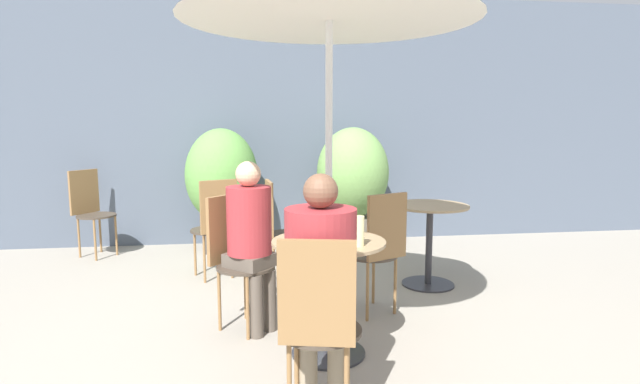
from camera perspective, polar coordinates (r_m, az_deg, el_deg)
The scene contains 16 objects.
ground_plane at distance 3.29m, azimuth -1.06°, elevation -18.55°, with size 20.00×20.00×0.00m, color gray.
storefront_wall at distance 6.18m, azimuth -4.63°, elevation 8.14°, with size 10.00×0.06×3.00m.
cafe_table_near at distance 3.17m, azimuth 0.99°, elevation -9.42°, with size 0.71×0.71×0.74m.
cafe_table_far at distance 4.62m, azimuth 12.40°, elevation -4.24°, with size 0.69×0.69×0.74m.
bistro_chair_0 at distance 3.65m, azimuth -9.67°, elevation -6.48°, with size 0.47×0.47×0.96m.
bistro_chair_1 at distance 2.40m, azimuth -0.20°, elevation -14.04°, with size 0.42×0.44×0.96m.
bistro_chair_2 at distance 6.08m, azimuth -24.81°, elevation -1.36°, with size 0.47×0.47×0.96m.
bistro_chair_3 at distance 4.54m, azimuth -4.72°, elevation -3.56°, with size 0.42×0.41×0.96m.
bistro_chair_4 at distance 4.75m, azimuth -11.80°, elevation -3.18°, with size 0.45×0.46×0.96m.
bistro_chair_5 at distance 3.80m, azimuth 6.80°, elevation -5.85°, with size 0.45×0.46×0.96m.
seated_person_0 at distance 3.51m, azimuth -7.92°, elevation -4.40°, with size 0.40×0.39×1.21m.
seated_person_1 at distance 2.49m, azimuth 0.09°, elevation -9.30°, with size 0.36×0.39×1.23m.
beer_glass_0 at distance 3.19m, azimuth -2.67°, elevation -3.63°, with size 0.06×0.06×0.17m.
beer_glass_1 at distance 2.96m, azimuth 4.42°, elevation -4.48°, with size 0.07×0.07×0.18m.
potted_plant_0 at distance 5.77m, azimuth -11.16°, elevation 1.20°, with size 0.81×0.81×1.41m.
potted_plant_1 at distance 5.82m, azimuth 3.76°, elevation 1.46°, with size 0.83×0.83×1.42m.
Camera 1 is at (-0.34, -2.93, 1.46)m, focal length 28.00 mm.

